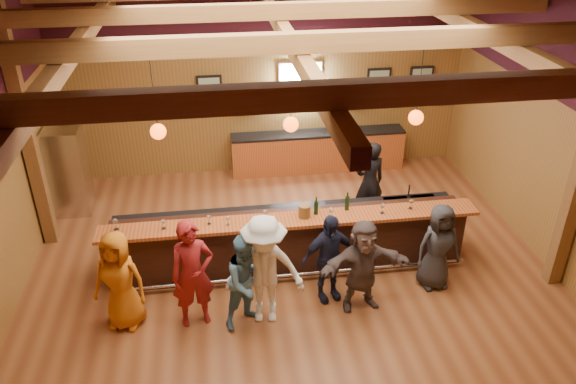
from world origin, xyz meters
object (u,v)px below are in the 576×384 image
(stainless_fridge, at_px, (69,171))
(customer_orange, at_px, (120,281))
(customer_navy, at_px, (328,258))
(customer_white, at_px, (265,271))
(customer_denim, at_px, (247,281))
(customer_brown, at_px, (362,265))
(back_bar_cabinet, at_px, (318,151))
(bar_counter, at_px, (290,238))
(bartender, at_px, (370,182))
(customer_redvest, at_px, (193,274))
(bottle_a, at_px, (316,207))
(ice_bucket, at_px, (305,211))
(customer_dark, at_px, (438,247))

(stainless_fridge, xyz_separation_m, customer_orange, (1.40, -3.66, -0.09))
(customer_navy, bearing_deg, customer_white, -174.20)
(customer_denim, distance_m, customer_white, 0.30)
(customer_denim, distance_m, customer_brown, 1.79)
(back_bar_cabinet, bearing_deg, bar_counter, -108.34)
(customer_orange, bearing_deg, stainless_fridge, 126.70)
(customer_orange, bearing_deg, customer_navy, 18.84)
(customer_orange, relative_size, customer_white, 0.89)
(stainless_fridge, relative_size, customer_navy, 1.16)
(bartender, bearing_deg, customer_denim, 32.72)
(customer_redvest, distance_m, customer_denim, 0.81)
(bottle_a, bearing_deg, customer_white, -130.23)
(customer_redvest, relative_size, customer_white, 0.97)
(customer_orange, height_order, bartender, bartender)
(customer_navy, bearing_deg, bartender, 46.90)
(customer_redvest, distance_m, customer_brown, 2.58)
(stainless_fridge, distance_m, customer_redvest, 4.49)
(bar_counter, bearing_deg, back_bar_cabinet, 71.66)
(bottle_a, bearing_deg, customer_brown, -63.98)
(bar_counter, xyz_separation_m, bartender, (1.75, 1.25, 0.32))
(customer_orange, relative_size, customer_brown, 1.04)
(customer_orange, distance_m, ice_bucket, 3.08)
(ice_bucket, bearing_deg, customer_orange, -162.57)
(bar_counter, relative_size, stainless_fridge, 3.50)
(back_bar_cabinet, bearing_deg, customer_dark, -76.28)
(customer_dark, bearing_deg, bar_counter, 152.26)
(stainless_fridge, relative_size, bartender, 1.07)
(customer_orange, bearing_deg, customer_brown, 14.03)
(back_bar_cabinet, distance_m, ice_bucket, 4.05)
(customer_orange, xyz_separation_m, customer_denim, (1.86, -0.23, -0.04))
(customer_denim, bearing_deg, customer_dark, -20.28)
(bar_counter, relative_size, customer_orange, 3.88)
(customer_denim, height_order, bottle_a, customer_denim)
(bartender, bearing_deg, customer_redvest, 23.79)
(customer_redvest, height_order, customer_dark, customer_redvest)
(back_bar_cabinet, height_order, bartender, bartender)
(back_bar_cabinet, relative_size, customer_white, 2.19)
(stainless_fridge, bearing_deg, customer_orange, -69.10)
(customer_denim, distance_m, customer_navy, 1.37)
(customer_denim, height_order, bartender, bartender)
(customer_orange, height_order, ice_bucket, customer_orange)
(customer_orange, xyz_separation_m, customer_dark, (5.01, 0.24, -0.05))
(customer_redvest, bearing_deg, stainless_fridge, 112.58)
(customer_denim, bearing_deg, bottle_a, 15.06)
(stainless_fridge, xyz_separation_m, customer_dark, (6.41, -3.42, -0.14))
(bottle_a, bearing_deg, ice_bucket, -163.80)
(stainless_fridge, xyz_separation_m, customer_navy, (4.57, -3.49, -0.13))
(customer_navy, bearing_deg, customer_orange, 169.53)
(back_bar_cabinet, height_order, customer_white, customer_white)
(bar_counter, height_order, customer_white, customer_white)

